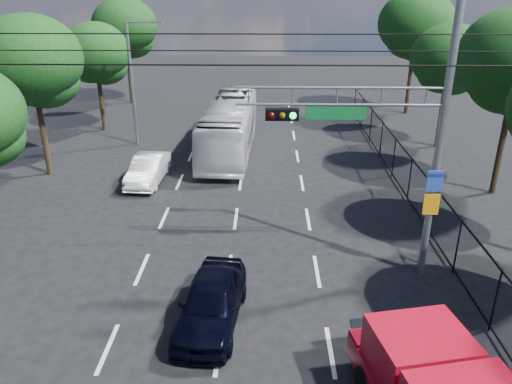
{
  "coord_description": "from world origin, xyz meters",
  "views": [
    {
      "loc": [
        1.23,
        -6.6,
        9.17
      ],
      "look_at": [
        0.92,
        8.28,
        2.8
      ],
      "focal_mm": 35.0,
      "sensor_mm": 36.0,
      "label": 1
    }
  ],
  "objects_px": {
    "signal_mast": "(402,122)",
    "white_van": "(148,169)",
    "navy_hatchback": "(211,302)",
    "white_bus": "(229,126)"
  },
  "relations": [
    {
      "from": "navy_hatchback",
      "to": "white_bus",
      "type": "relative_size",
      "value": 0.39
    },
    {
      "from": "white_bus",
      "to": "signal_mast",
      "type": "bearing_deg",
      "value": -62.32
    },
    {
      "from": "signal_mast",
      "to": "white_van",
      "type": "bearing_deg",
      "value": 140.71
    },
    {
      "from": "signal_mast",
      "to": "white_van",
      "type": "distance_m",
      "value": 13.45
    },
    {
      "from": "white_van",
      "to": "signal_mast",
      "type": "bearing_deg",
      "value": -36.07
    },
    {
      "from": "navy_hatchback",
      "to": "white_van",
      "type": "distance_m",
      "value": 11.59
    },
    {
      "from": "navy_hatchback",
      "to": "white_van",
      "type": "height_order",
      "value": "navy_hatchback"
    },
    {
      "from": "signal_mast",
      "to": "white_bus",
      "type": "relative_size",
      "value": 0.91
    },
    {
      "from": "navy_hatchback",
      "to": "white_van",
      "type": "relative_size",
      "value": 1.05
    },
    {
      "from": "navy_hatchback",
      "to": "white_bus",
      "type": "bearing_deg",
      "value": 98.0
    }
  ]
}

